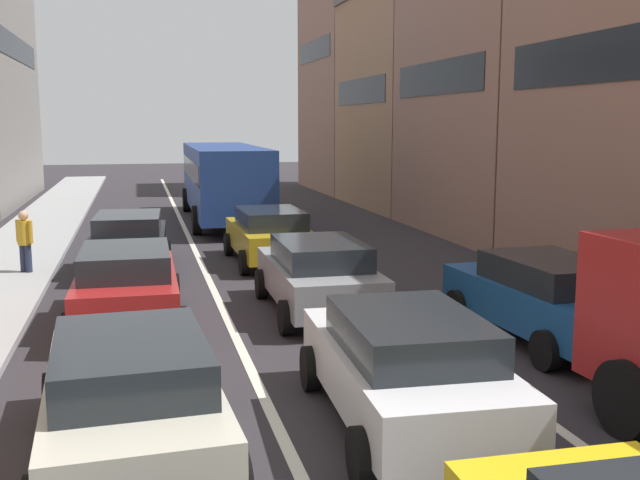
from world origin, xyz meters
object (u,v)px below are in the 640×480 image
object	(u,v)px
hatchback_centre_lane_third	(318,274)
sedan_left_lane_third	(127,283)
coupe_centre_lane_fourth	(270,234)
wagon_left_lane_second	(131,395)
sedan_right_lane_behind_truck	(546,296)
bus_mid_queue_primary	(224,176)
sedan_left_lane_fourth	(129,240)
pedestrian_mid_sidewalk	(25,240)
sedan_centre_lane_second	(406,365)

from	to	relation	value
hatchback_centre_lane_third	sedan_left_lane_third	world-z (taller)	same
hatchback_centre_lane_third	coupe_centre_lane_fourth	xyz separation A→B (m)	(-0.02, 5.53, 0.00)
wagon_left_lane_second	sedan_right_lane_behind_truck	xyz separation A→B (m)	(7.00, 3.23, 0.00)
sedan_left_lane_third	sedan_right_lane_behind_truck	world-z (taller)	same
coupe_centre_lane_fourth	bus_mid_queue_primary	bearing A→B (deg)	0.55
sedan_left_lane_fourth	sedan_right_lane_behind_truck	size ratio (longest dim) A/B	1.00
sedan_left_lane_third	pedestrian_mid_sidewalk	world-z (taller)	pedestrian_mid_sidewalk
sedan_left_lane_fourth	pedestrian_mid_sidewalk	size ratio (longest dim) A/B	2.64
sedan_left_lane_fourth	pedestrian_mid_sidewalk	xyz separation A→B (m)	(-2.48, -0.28, 0.15)
sedan_centre_lane_second	hatchback_centre_lane_third	distance (m)	5.80
sedan_left_lane_fourth	bus_mid_queue_primary	xyz separation A→B (m)	(3.47, 9.06, 0.96)
sedan_left_lane_third	bus_mid_queue_primary	xyz separation A→B (m)	(3.48, 14.44, 0.96)
hatchback_centre_lane_third	bus_mid_queue_primary	world-z (taller)	bus_mid_queue_primary
wagon_left_lane_second	sedan_left_lane_fourth	bearing A→B (deg)	-2.46
hatchback_centre_lane_third	sedan_right_lane_behind_truck	size ratio (longest dim) A/B	0.98
sedan_left_lane_third	sedan_centre_lane_second	bearing A→B (deg)	-148.70
sedan_left_lane_fourth	sedan_left_lane_third	bearing A→B (deg)	-177.23
pedestrian_mid_sidewalk	sedan_left_lane_fourth	bearing A→B (deg)	-42.38
sedan_left_lane_fourth	bus_mid_queue_primary	bearing A→B (deg)	-18.12
wagon_left_lane_second	sedan_left_lane_fourth	xyz separation A→B (m)	(-0.11, 11.43, 0.00)
sedan_left_lane_third	sedan_right_lane_behind_truck	size ratio (longest dim) A/B	0.98
sedan_left_lane_third	coupe_centre_lane_fourth	world-z (taller)	same
sedan_centre_lane_second	wagon_left_lane_second	world-z (taller)	same
coupe_centre_lane_fourth	sedan_left_lane_fourth	xyz separation A→B (m)	(-3.69, -0.16, 0.00)
pedestrian_mid_sidewalk	coupe_centre_lane_fourth	bearing A→B (deg)	-44.73
sedan_centre_lane_second	sedan_left_lane_fourth	size ratio (longest dim) A/B	1.00
hatchback_centre_lane_third	sedan_right_lane_behind_truck	world-z (taller)	same
wagon_left_lane_second	sedan_left_lane_third	world-z (taller)	same
bus_mid_queue_primary	sedan_left_lane_third	bearing A→B (deg)	167.30
bus_mid_queue_primary	pedestrian_mid_sidewalk	size ratio (longest dim) A/B	6.35
sedan_centre_lane_second	sedan_left_lane_third	size ratio (longest dim) A/B	1.01
sedan_right_lane_behind_truck	bus_mid_queue_primary	world-z (taller)	bus_mid_queue_primary
sedan_left_lane_fourth	sedan_right_lane_behind_truck	world-z (taller)	same
wagon_left_lane_second	pedestrian_mid_sidewalk	distance (m)	11.45
hatchback_centre_lane_third	pedestrian_mid_sidewalk	size ratio (longest dim) A/B	2.60
sedan_left_lane_fourth	sedan_right_lane_behind_truck	xyz separation A→B (m)	(7.11, -8.19, 0.00)
sedan_left_lane_third	coupe_centre_lane_fourth	size ratio (longest dim) A/B	1.00
sedan_centre_lane_second	wagon_left_lane_second	distance (m)	3.33
sedan_left_lane_fourth	sedan_right_lane_behind_truck	bearing A→B (deg)	-136.19
sedan_right_lane_behind_truck	bus_mid_queue_primary	bearing A→B (deg)	8.61
sedan_left_lane_third	sedan_left_lane_fourth	bearing A→B (deg)	0.54
sedan_centre_lane_second	sedan_right_lane_behind_truck	bearing A→B (deg)	-48.71
wagon_left_lane_second	sedan_right_lane_behind_truck	size ratio (longest dim) A/B	1.00
sedan_left_lane_third	sedan_left_lane_fourth	size ratio (longest dim) A/B	0.99
sedan_left_lane_third	pedestrian_mid_sidewalk	distance (m)	5.67
wagon_left_lane_second	pedestrian_mid_sidewalk	size ratio (longest dim) A/B	2.64
wagon_left_lane_second	coupe_centre_lane_fourth	distance (m)	12.12
hatchback_centre_lane_third	sedan_left_lane_fourth	world-z (taller)	same
sedan_centre_lane_second	pedestrian_mid_sidewalk	bearing A→B (deg)	30.87
sedan_centre_lane_second	pedestrian_mid_sidewalk	distance (m)	12.39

